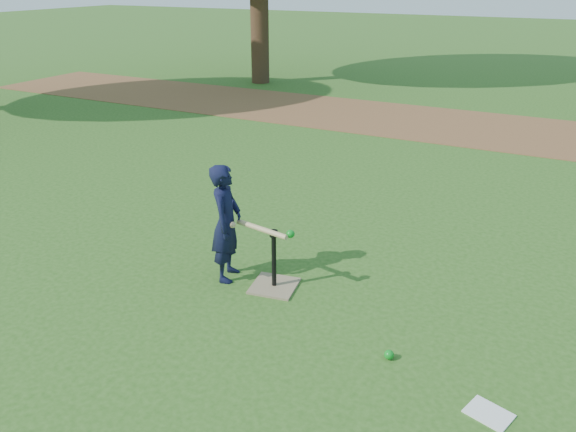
% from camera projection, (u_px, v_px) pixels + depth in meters
% --- Properties ---
extents(ground, '(80.00, 80.00, 0.00)m').
position_uv_depth(ground, '(289.00, 304.00, 5.26)').
color(ground, '#285116').
rests_on(ground, ground).
extents(dirt_strip, '(24.00, 3.00, 0.01)m').
position_uv_depth(dirt_strip, '(457.00, 126.00, 11.38)').
color(dirt_strip, brown).
rests_on(dirt_strip, ground).
extents(child, '(0.40, 0.50, 1.20)m').
position_uv_depth(child, '(226.00, 223.00, 5.50)').
color(child, black).
rests_on(child, ground).
extents(wiffle_ball_ground, '(0.08, 0.08, 0.08)m').
position_uv_depth(wiffle_ball_ground, '(389.00, 355.00, 4.50)').
color(wiffle_ball_ground, '#0C841C').
rests_on(wiffle_ball_ground, ground).
extents(clipboard, '(0.36, 0.31, 0.01)m').
position_uv_depth(clipboard, '(489.00, 414.00, 3.95)').
color(clipboard, white).
rests_on(clipboard, ground).
extents(batting_tee, '(0.49, 0.49, 0.61)m').
position_uv_depth(batting_tee, '(274.00, 277.00, 5.51)').
color(batting_tee, '#8B7758').
rests_on(batting_tee, ground).
extents(swing_action, '(0.68, 0.16, 0.08)m').
position_uv_depth(swing_action, '(264.00, 230.00, 5.33)').
color(swing_action, tan).
rests_on(swing_action, ground).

